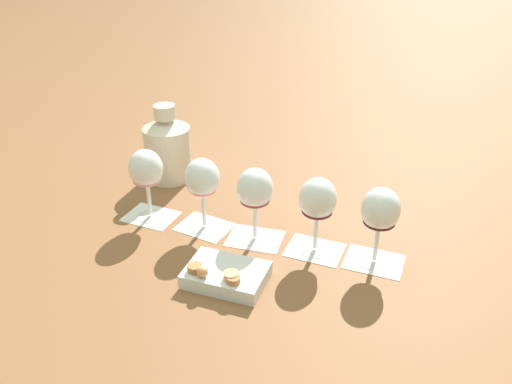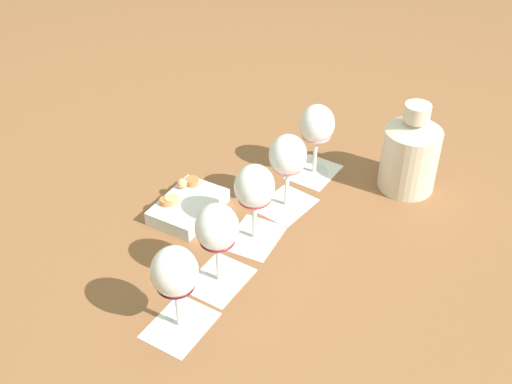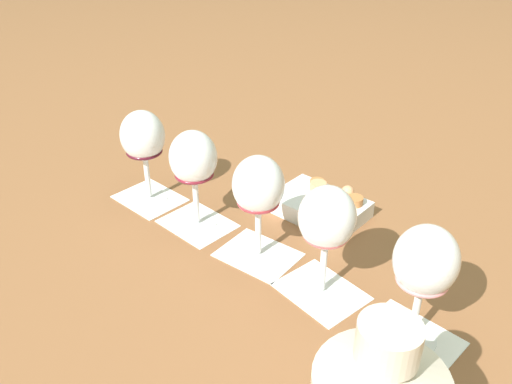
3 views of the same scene
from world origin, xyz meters
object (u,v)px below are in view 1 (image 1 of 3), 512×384
(wine_glass_1, at_px, (202,181))
(wine_glass_4, at_px, (380,213))
(wine_glass_0, at_px, (146,172))
(wine_glass_2, at_px, (254,191))
(wine_glass_3, at_px, (318,202))
(snack_dish, at_px, (225,275))
(ceramic_vase, at_px, (168,147))

(wine_glass_1, bearing_deg, wine_glass_4, -37.87)
(wine_glass_4, bearing_deg, wine_glass_1, 142.13)
(wine_glass_0, height_order, wine_glass_2, same)
(wine_glass_3, relative_size, snack_dish, 0.90)
(wine_glass_2, height_order, wine_glass_3, same)
(snack_dish, bearing_deg, wine_glass_1, 88.49)
(wine_glass_1, xyz_separation_m, wine_glass_3, (0.20, -0.16, 0.00))
(wine_glass_0, bearing_deg, wine_glass_3, -37.77)
(wine_glass_3, bearing_deg, wine_glass_4, -37.17)
(wine_glass_3, height_order, wine_glass_4, same)
(wine_glass_1, distance_m, wine_glass_4, 0.38)
(wine_glass_4, relative_size, ceramic_vase, 0.83)
(wine_glass_2, relative_size, snack_dish, 0.90)
(wine_glass_2, bearing_deg, wine_glass_3, -38.06)
(wine_glass_1, bearing_deg, ceramic_vase, 96.98)
(wine_glass_2, distance_m, wine_glass_4, 0.26)
(wine_glass_2, bearing_deg, snack_dish, -127.39)
(wine_glass_3, bearing_deg, wine_glass_0, 142.23)
(wine_glass_4, xyz_separation_m, ceramic_vase, (-0.33, 0.50, -0.03))
(wine_glass_2, relative_size, wine_glass_4, 1.00)
(wine_glass_3, relative_size, wine_glass_4, 1.00)
(wine_glass_0, relative_size, wine_glass_2, 1.00)
(wine_glass_0, relative_size, snack_dish, 0.90)
(wine_glass_0, xyz_separation_m, wine_glass_1, (0.11, -0.08, -0.00))
(wine_glass_2, bearing_deg, ceramic_vase, 110.30)
(wine_glass_1, bearing_deg, snack_dish, -91.51)
(wine_glass_1, height_order, wine_glass_3, same)
(wine_glass_4, height_order, snack_dish, wine_glass_4)
(wine_glass_1, height_order, wine_glass_2, same)
(wine_glass_4, relative_size, snack_dish, 0.90)
(wine_glass_0, xyz_separation_m, wine_glass_2, (0.20, -0.16, -0.00))
(wine_glass_3, bearing_deg, wine_glass_2, 141.94)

